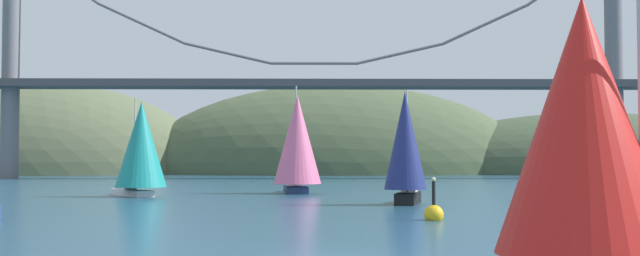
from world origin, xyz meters
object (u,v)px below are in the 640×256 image
object	(u,v)px
sailboat_pink_spinnaker	(297,142)
sailboat_teal_sail	(141,146)
sailboat_red_spinnaker	(588,132)
channel_buoy	(434,214)
sailboat_navy_sail	(405,146)
sailboat_green_sail	(606,153)

from	to	relation	value
sailboat_pink_spinnaker	sailboat_teal_sail	bearing A→B (deg)	-157.47
sailboat_red_spinnaker	sailboat_teal_sail	size ratio (longest dim) A/B	0.97
channel_buoy	sailboat_navy_sail	bearing A→B (deg)	89.39
sailboat_pink_spinnaker	channel_buoy	distance (m)	32.00
sailboat_navy_sail	sailboat_red_spinnaker	bearing A→B (deg)	-89.14
sailboat_pink_spinnaker	sailboat_green_sail	size ratio (longest dim) A/B	1.31
sailboat_teal_sail	sailboat_pink_spinnaker	bearing A→B (deg)	22.53
sailboat_red_spinnaker	sailboat_pink_spinnaker	distance (m)	52.96
sailboat_red_spinnaker	channel_buoy	world-z (taller)	sailboat_red_spinnaker
sailboat_green_sail	sailboat_red_spinnaker	bearing A→B (deg)	-112.13
sailboat_red_spinnaker	sailboat_pink_spinnaker	world-z (taller)	sailboat_pink_spinnaker
sailboat_navy_sail	sailboat_green_sail	world-z (taller)	sailboat_navy_sail
sailboat_teal_sail	sailboat_pink_spinnaker	xyz separation A→B (m)	(13.75, 5.70, 0.50)
sailboat_pink_spinnaker	channel_buoy	size ratio (longest dim) A/B	3.98
sailboat_navy_sail	channel_buoy	size ratio (longest dim) A/B	3.23
sailboat_teal_sail	sailboat_green_sail	size ratio (longest dim) A/B	1.10
channel_buoy	sailboat_teal_sail	bearing A→B (deg)	131.21
channel_buoy	sailboat_green_sail	bearing A→B (deg)	46.69
sailboat_red_spinnaker	sailboat_teal_sail	bearing A→B (deg)	115.80
sailboat_pink_spinnaker	sailboat_green_sail	xyz separation A→B (m)	(24.71, -12.97, -1.15)
sailboat_navy_sail	sailboat_pink_spinnaker	size ratio (longest dim) A/B	0.81
sailboat_pink_spinnaker	channel_buoy	xyz separation A→B (m)	(8.07, -30.62, -4.59)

